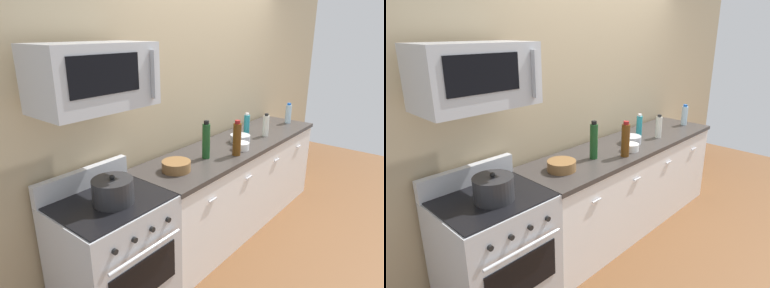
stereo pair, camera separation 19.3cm
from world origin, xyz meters
The scene contains 14 objects.
ground_plane centered at (0.00, 0.00, 0.00)m, with size 6.69×6.69×0.00m, color brown.
back_wall centered at (0.00, 0.41, 1.35)m, with size 5.57×0.10×2.70m, color tan.
counter_unit centered at (0.00, 0.00, 0.46)m, with size 2.48×0.66×0.92m.
range_oven centered at (-1.62, 0.00, 0.47)m, with size 0.76×0.69×1.07m.
microwave centered at (-1.62, 0.05, 1.75)m, with size 0.74×0.44×0.40m.
bottle_water_clear centered at (1.07, -0.07, 1.04)m, with size 0.07×0.07×0.25m.
bottle_vinegar_white centered at (0.40, -0.11, 1.04)m, with size 0.06×0.06×0.25m.
bottle_wine_green centered at (-0.55, -0.02, 1.09)m, with size 0.07×0.07×0.35m.
bottle_wine_amber centered at (-0.31, -0.19, 1.08)m, with size 0.08×0.08×0.33m.
bottle_dish_soap centered at (0.29, 0.06, 1.04)m, with size 0.06×0.06×0.25m.
bowl_wooden_salad centered at (-0.94, -0.01, 0.96)m, with size 0.24×0.24×0.08m.
bowl_white_ceramic centered at (-0.15, -0.14, 0.96)m, with size 0.15×0.15×0.07m.
bowl_steel_prep centered at (0.03, -0.01, 0.96)m, with size 0.20×0.20×0.08m.
stockpot centered at (-1.62, -0.05, 1.01)m, with size 0.28×0.28×0.20m.
Camera 1 is at (-2.86, -1.75, 2.02)m, focal length 31.90 mm.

